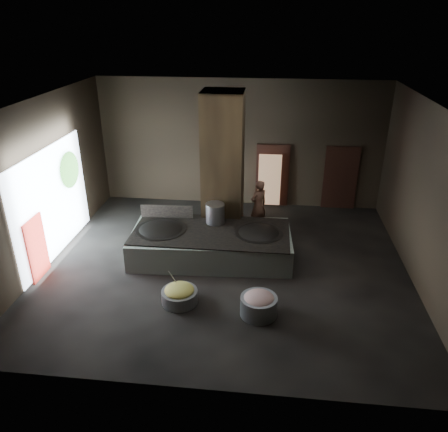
# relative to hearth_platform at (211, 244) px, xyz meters

# --- Properties ---
(floor) EXTENTS (10.00, 9.00, 0.10)m
(floor) POSITION_rel_hearth_platform_xyz_m (0.48, -0.45, -0.44)
(floor) COLOR black
(floor) RESTS_ON ground
(ceiling) EXTENTS (10.00, 9.00, 0.10)m
(ceiling) POSITION_rel_hearth_platform_xyz_m (0.48, -0.45, 4.16)
(ceiling) COLOR black
(ceiling) RESTS_ON back_wall
(back_wall) EXTENTS (10.00, 0.10, 4.50)m
(back_wall) POSITION_rel_hearth_platform_xyz_m (0.48, 4.10, 1.86)
(back_wall) COLOR black
(back_wall) RESTS_ON ground
(front_wall) EXTENTS (10.00, 0.10, 4.50)m
(front_wall) POSITION_rel_hearth_platform_xyz_m (0.48, -5.00, 1.86)
(front_wall) COLOR black
(front_wall) RESTS_ON ground
(left_wall) EXTENTS (0.10, 9.00, 4.50)m
(left_wall) POSITION_rel_hearth_platform_xyz_m (-4.57, -0.45, 1.86)
(left_wall) COLOR black
(left_wall) RESTS_ON ground
(right_wall) EXTENTS (0.10, 9.00, 4.50)m
(right_wall) POSITION_rel_hearth_platform_xyz_m (5.53, -0.45, 1.86)
(right_wall) COLOR black
(right_wall) RESTS_ON ground
(pillar) EXTENTS (1.20, 1.20, 4.50)m
(pillar) POSITION_rel_hearth_platform_xyz_m (0.18, 1.45, 1.86)
(pillar) COLOR black
(pillar) RESTS_ON ground
(hearth_platform) EXTENTS (4.63, 2.40, 0.79)m
(hearth_platform) POSITION_rel_hearth_platform_xyz_m (0.00, 0.00, 0.00)
(hearth_platform) COLOR #AABDAC
(hearth_platform) RESTS_ON ground
(platform_cap) EXTENTS (4.43, 2.13, 0.03)m
(platform_cap) POSITION_rel_hearth_platform_xyz_m (0.00, 0.00, 0.42)
(platform_cap) COLOR black
(platform_cap) RESTS_ON hearth_platform
(wok_left) EXTENTS (1.43, 1.43, 0.39)m
(wok_left) POSITION_rel_hearth_platform_xyz_m (-1.45, -0.05, 0.36)
(wok_left) COLOR black
(wok_left) RESTS_ON hearth_platform
(wok_left_rim) EXTENTS (1.46, 1.46, 0.05)m
(wok_left_rim) POSITION_rel_hearth_platform_xyz_m (-1.45, -0.05, 0.43)
(wok_left_rim) COLOR black
(wok_left_rim) RESTS_ON hearth_platform
(wok_right) EXTENTS (1.33, 1.33, 0.37)m
(wok_right) POSITION_rel_hearth_platform_xyz_m (1.35, 0.05, 0.36)
(wok_right) COLOR black
(wok_right) RESTS_ON hearth_platform
(wok_right_rim) EXTENTS (1.36, 1.36, 0.05)m
(wok_right_rim) POSITION_rel_hearth_platform_xyz_m (1.35, 0.05, 0.43)
(wok_right_rim) COLOR black
(wok_right_rim) RESTS_ON hearth_platform
(stock_pot) EXTENTS (0.55, 0.55, 0.59)m
(stock_pot) POSITION_rel_hearth_platform_xyz_m (0.05, 0.55, 0.74)
(stock_pot) COLOR #A2A5AA
(stock_pot) RESTS_ON hearth_platform
(splash_guard) EXTENTS (1.58, 0.14, 0.39)m
(splash_guard) POSITION_rel_hearth_platform_xyz_m (-1.45, 0.75, 0.64)
(splash_guard) COLOR black
(splash_guard) RESTS_ON hearth_platform
(cook) EXTENTS (0.73, 0.70, 1.69)m
(cook) POSITION_rel_hearth_platform_xyz_m (1.27, 1.92, 0.45)
(cook) COLOR brown
(cook) RESTS_ON ground
(veg_basin) EXTENTS (1.02, 1.02, 0.33)m
(veg_basin) POSITION_rel_hearth_platform_xyz_m (-0.46, -2.29, -0.23)
(veg_basin) COLOR gray
(veg_basin) RESTS_ON ground
(veg_fill) EXTENTS (0.73, 0.73, 0.22)m
(veg_fill) POSITION_rel_hearth_platform_xyz_m (-0.46, -2.29, -0.04)
(veg_fill) COLOR #8BB155
(veg_fill) RESTS_ON veg_basin
(ladle) EXTENTS (0.22, 0.30, 0.63)m
(ladle) POSITION_rel_hearth_platform_xyz_m (-0.61, -2.14, 0.16)
(ladle) COLOR #A2A5AA
(ladle) RESTS_ON veg_basin
(meat_basin) EXTENTS (1.14, 1.14, 0.48)m
(meat_basin) POSITION_rel_hearth_platform_xyz_m (1.48, -2.57, -0.16)
(meat_basin) COLOR gray
(meat_basin) RESTS_ON ground
(meat_fill) EXTENTS (0.72, 0.72, 0.28)m
(meat_fill) POSITION_rel_hearth_platform_xyz_m (1.48, -2.57, 0.06)
(meat_fill) COLOR #AF6A69
(meat_fill) RESTS_ON meat_basin
(doorway_near) EXTENTS (1.18, 0.08, 2.38)m
(doorway_near) POSITION_rel_hearth_platform_xyz_m (1.68, 4.00, 0.71)
(doorway_near) COLOR black
(doorway_near) RESTS_ON ground
(doorway_near_glow) EXTENTS (0.80, 0.04, 1.89)m
(doorway_near_glow) POSITION_rel_hearth_platform_xyz_m (1.58, 3.75, 0.66)
(doorway_near_glow) COLOR #8C6647
(doorway_near_glow) RESTS_ON ground
(doorway_far) EXTENTS (1.18, 0.08, 2.38)m
(doorway_far) POSITION_rel_hearth_platform_xyz_m (4.08, 4.00, 0.71)
(doorway_far) COLOR black
(doorway_far) RESTS_ON ground
(doorway_far_glow) EXTENTS (0.83, 0.04, 1.97)m
(doorway_far_glow) POSITION_rel_hearth_platform_xyz_m (4.10, 4.16, 0.66)
(doorway_far_glow) COLOR #8C6647
(doorway_far_glow) RESTS_ON ground
(left_opening) EXTENTS (0.04, 4.20, 3.10)m
(left_opening) POSITION_rel_hearth_platform_xyz_m (-4.47, -0.25, 1.21)
(left_opening) COLOR white
(left_opening) RESTS_ON ground
(pavilion_sliver) EXTENTS (0.05, 0.90, 1.70)m
(pavilion_sliver) POSITION_rel_hearth_platform_xyz_m (-4.40, -1.55, 0.46)
(pavilion_sliver) COLOR maroon
(pavilion_sliver) RESTS_ON ground
(tree_silhouette) EXTENTS (0.28, 1.10, 1.10)m
(tree_silhouette) POSITION_rel_hearth_platform_xyz_m (-4.37, 0.85, 1.81)
(tree_silhouette) COLOR #194714
(tree_silhouette) RESTS_ON left_opening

